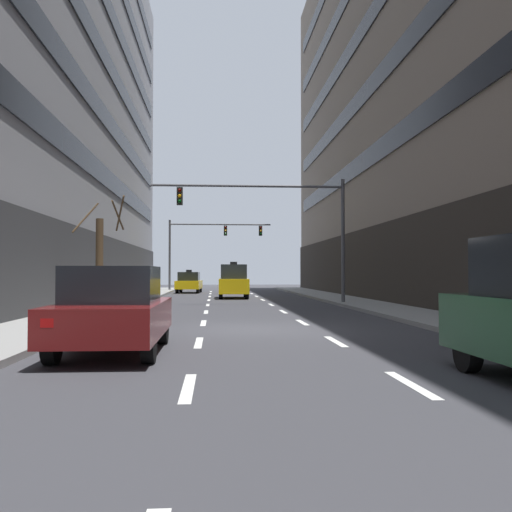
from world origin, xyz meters
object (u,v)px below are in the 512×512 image
(taxi_driving_0, at_px, (234,281))
(traffic_signal_0, at_px, (282,214))
(taxi_driving_1, at_px, (189,283))
(car_driving_2, at_px, (114,310))
(traffic_signal_1, at_px, (206,239))
(street_tree_0, at_px, (100,260))
(pedestrian_0, at_px, (483,290))

(taxi_driving_0, relative_size, traffic_signal_0, 0.46)
(traffic_signal_0, bearing_deg, taxi_driving_1, 106.69)
(taxi_driving_1, height_order, car_driving_2, taxi_driving_1)
(traffic_signal_0, relative_size, traffic_signal_1, 1.09)
(taxi_driving_0, xyz_separation_m, traffic_signal_0, (2.09, -7.71, 3.34))
(taxi_driving_1, relative_size, traffic_signal_1, 0.51)
(taxi_driving_0, xyz_separation_m, car_driving_2, (-3.06, -23.91, -0.20))
(taxi_driving_1, distance_m, traffic_signal_0, 18.56)
(street_tree_0, bearing_deg, car_driving_2, -77.59)
(taxi_driving_1, bearing_deg, traffic_signal_1, 71.20)
(traffic_signal_1, bearing_deg, pedestrian_0, -78.83)
(traffic_signal_1, bearing_deg, street_tree_0, -98.10)
(taxi_driving_0, distance_m, pedestrian_0, 22.67)
(taxi_driving_0, relative_size, pedestrian_0, 2.49)
(car_driving_2, distance_m, street_tree_0, 11.73)
(taxi_driving_1, bearing_deg, street_tree_0, -96.22)
(taxi_driving_1, xyz_separation_m, traffic_signal_1, (1.28, 3.75, 3.61))
(taxi_driving_1, xyz_separation_m, pedestrian_0, (8.30, -31.81, 0.34))
(street_tree_0, height_order, pedestrian_0, street_tree_0)
(car_driving_2, xyz_separation_m, street_tree_0, (-2.51, 11.39, 1.24))
(traffic_signal_1, xyz_separation_m, pedestrian_0, (7.02, -35.56, -3.27))
(street_tree_0, relative_size, pedestrian_0, 2.55)
(car_driving_2, bearing_deg, street_tree_0, 102.41)
(taxi_driving_0, distance_m, street_tree_0, 13.75)
(traffic_signal_0, xyz_separation_m, street_tree_0, (-7.66, -4.82, -2.30))
(taxi_driving_0, height_order, street_tree_0, street_tree_0)
(traffic_signal_1, bearing_deg, taxi_driving_1, -108.80)
(taxi_driving_0, height_order, pedestrian_0, taxi_driving_0)
(street_tree_0, bearing_deg, taxi_driving_0, 66.04)
(taxi_driving_1, bearing_deg, traffic_signal_0, -73.31)
(taxi_driving_0, bearing_deg, pedestrian_0, -76.85)
(traffic_signal_1, bearing_deg, car_driving_2, -91.83)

